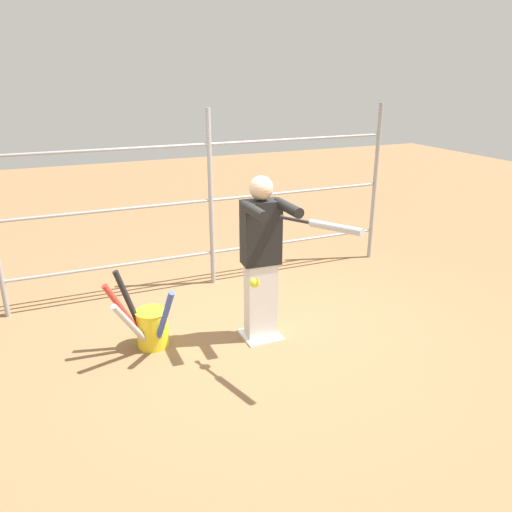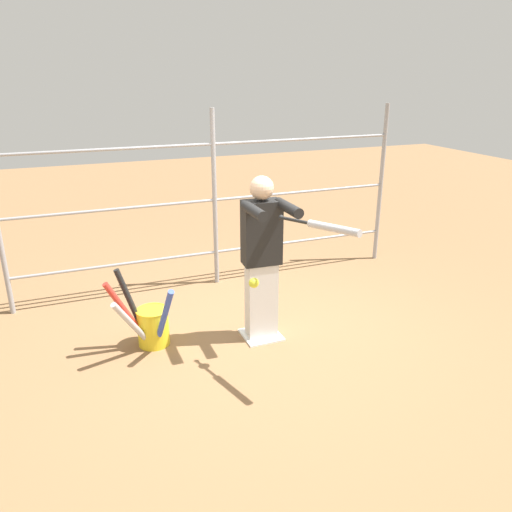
% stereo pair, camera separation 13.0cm
% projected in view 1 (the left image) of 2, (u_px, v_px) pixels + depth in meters
% --- Properties ---
extents(ground_plane, '(24.00, 24.00, 0.00)m').
position_uv_depth(ground_plane, '(261.00, 336.00, 5.42)').
color(ground_plane, olive).
extents(home_plate, '(0.40, 0.40, 0.02)m').
position_uv_depth(home_plate, '(261.00, 335.00, 5.42)').
color(home_plate, white).
rests_on(home_plate, ground).
extents(fence_backstop, '(5.14, 0.06, 2.29)m').
position_uv_depth(fence_backstop, '(211.00, 200.00, 6.41)').
color(fence_backstop, '#939399').
rests_on(fence_backstop, ground).
extents(batter, '(0.45, 0.60, 1.75)m').
position_uv_depth(batter, '(262.00, 254.00, 5.08)').
color(batter, silver).
rests_on(batter, ground).
extents(baseball_bat_swinging, '(0.34, 0.88, 0.12)m').
position_uv_depth(baseball_bat_swinging, '(328.00, 226.00, 4.12)').
color(baseball_bat_swinging, black).
extents(softball_in_flight, '(0.10, 0.10, 0.10)m').
position_uv_depth(softball_in_flight, '(255.00, 283.00, 4.60)').
color(softball_in_flight, yellow).
extents(bat_bucket, '(0.64, 0.67, 0.88)m').
position_uv_depth(bat_bucket, '(150.00, 326.00, 5.12)').
color(bat_bucket, yellow).
rests_on(bat_bucket, ground).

